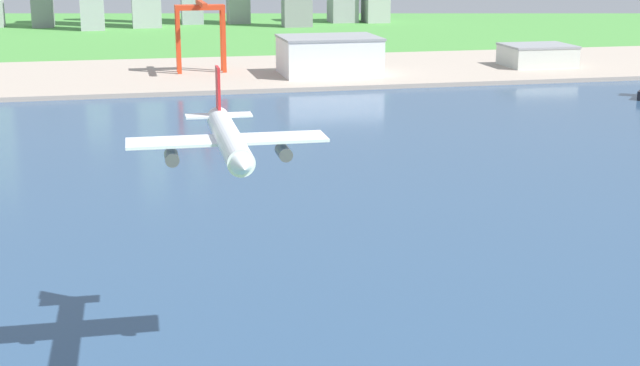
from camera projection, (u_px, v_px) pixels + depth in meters
name	position (u px, v px, depth m)	size (l,w,h in m)	color
ground_plane	(249.00, 145.00, 351.38)	(2400.00, 2400.00, 0.00)	#4A913F
water_bay	(275.00, 184.00, 294.67)	(840.00, 360.00, 0.15)	#2D4C70
industrial_pier	(201.00, 74.00, 530.59)	(840.00, 140.00, 2.50)	#AC9D8E
airplane_landing	(229.00, 140.00, 155.39)	(34.31, 42.21, 14.15)	white
port_crane_red	(200.00, 20.00, 520.09)	(27.84, 43.08, 40.73)	red
warehouse_main	(329.00, 55.00, 517.78)	(54.51, 41.76, 21.34)	white
warehouse_annex	(537.00, 55.00, 554.13)	(39.79, 33.26, 12.88)	silver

